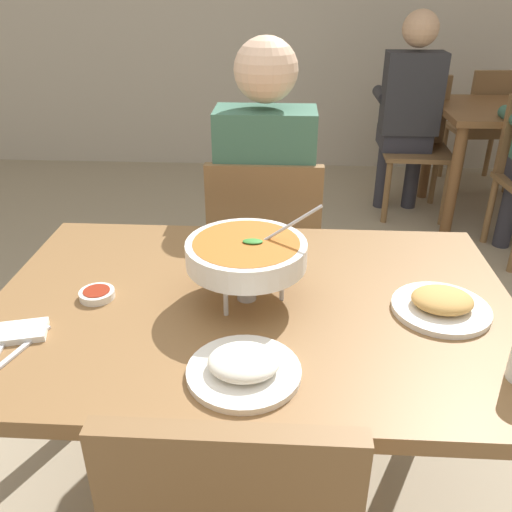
{
  "coord_description": "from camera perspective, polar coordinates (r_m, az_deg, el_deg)",
  "views": [
    {
      "loc": [
        0.08,
        -1.16,
        1.48
      ],
      "look_at": [
        0.0,
        0.15,
        0.79
      ],
      "focal_mm": 37.7,
      "sensor_mm": 36.0,
      "label": 1
    }
  ],
  "objects": [
    {
      "name": "ground_plane",
      "position": [
        1.88,
        -0.29,
        -24.2
      ],
      "size": [
        16.0,
        16.0,
        0.0
      ],
      "primitive_type": "plane",
      "color": "gray"
    },
    {
      "name": "sauce_dish",
      "position": [
        1.44,
        -16.52,
        -3.88
      ],
      "size": [
        0.09,
        0.09,
        0.02
      ],
      "color": "white",
      "rests_on": "dining_table_main"
    },
    {
      "name": "spoon_utensil",
      "position": [
        1.32,
        -23.47,
        -8.87
      ],
      "size": [
        0.06,
        0.17,
        0.01
      ],
      "primitive_type": "cube",
      "rotation": [
        0.0,
        0.0,
        -0.29
      ],
      "color": "silver",
      "rests_on": "dining_table_main"
    },
    {
      "name": "rice_plate",
      "position": [
        1.13,
        -1.14,
        -11.68
      ],
      "size": [
        0.24,
        0.24,
        0.06
      ],
      "color": "white",
      "rests_on": "dining_table_main"
    },
    {
      "name": "napkin_folded",
      "position": [
        1.37,
        -23.78,
        -7.4
      ],
      "size": [
        0.14,
        0.11,
        0.02
      ],
      "primitive_type": "cube",
      "rotation": [
        0.0,
        0.0,
        0.27
      ],
      "color": "white",
      "rests_on": "dining_table_main"
    },
    {
      "name": "diner_main",
      "position": [
        2.07,
        0.99,
        6.76
      ],
      "size": [
        0.4,
        0.45,
        1.31
      ],
      "color": "#2D2D38",
      "rests_on": "ground_plane"
    },
    {
      "name": "fork_utensil",
      "position": [
        1.34,
        -25.41,
        -8.66
      ],
      "size": [
        0.03,
        0.17,
        0.01
      ],
      "primitive_type": "cube",
      "rotation": [
        0.0,
        0.0,
        0.11
      ],
      "color": "silver",
      "rests_on": "dining_table_main"
    },
    {
      "name": "chair_diner_main",
      "position": [
        2.13,
        0.9,
        0.52
      ],
      "size": [
        0.44,
        0.44,
        0.9
      ],
      "color": "brown",
      "rests_on": "ground_plane"
    },
    {
      "name": "dining_table_main",
      "position": [
        1.44,
        -0.35,
        -8.2
      ],
      "size": [
        1.34,
        0.9,
        0.74
      ],
      "color": "brown",
      "rests_on": "ground_plane"
    },
    {
      "name": "appetizer_plate",
      "position": [
        1.4,
        19.08,
        -4.86
      ],
      "size": [
        0.24,
        0.24,
        0.06
      ],
      "color": "white",
      "rests_on": "dining_table_main"
    },
    {
      "name": "curry_bowl",
      "position": [
        1.32,
        -1.02,
        0.23
      ],
      "size": [
        0.33,
        0.3,
        0.26
      ],
      "color": "silver",
      "rests_on": "dining_table_main"
    },
    {
      "name": "chair_bg_right",
      "position": [
        4.46,
        23.39,
        12.83
      ],
      "size": [
        0.48,
        0.48,
        0.9
      ],
      "color": "brown",
      "rests_on": "ground_plane"
    },
    {
      "name": "chair_bg_left",
      "position": [
        3.88,
        16.53,
        12.0
      ],
      "size": [
        0.46,
        0.46,
        0.9
      ],
      "color": "brown",
      "rests_on": "ground_plane"
    },
    {
      "name": "patron_bg_left",
      "position": [
        3.74,
        15.97,
        15.26
      ],
      "size": [
        0.4,
        0.45,
        1.31
      ],
      "color": "#2D2D38",
      "rests_on": "ground_plane"
    }
  ]
}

